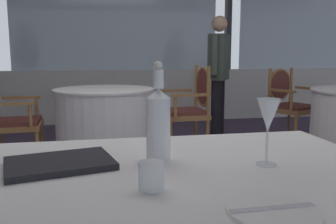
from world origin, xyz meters
The scene contains 13 objects.
ground_plane centered at (0.00, 0.00, 0.00)m, with size 15.15×15.15×0.00m, color #47384C.
window_wall_far centered at (0.00, 3.55, 1.13)m, with size 11.66×0.14×2.84m.
side_plate centered at (0.06, -1.70, 0.76)m, with size 0.20×0.20×0.01m, color white.
butter_knife centered at (0.06, -1.70, 0.77)m, with size 0.19×0.02×0.00m, color silver.
water_bottle centered at (-0.12, -1.26, 0.89)m, with size 0.08×0.08×0.32m.
wine_glass centered at (0.20, -1.37, 0.91)m, with size 0.07×0.07×0.21m.
water_tumbler centered at (-0.18, -1.51, 0.80)m, with size 0.07×0.07×0.07m, color white.
menu_book centered at (-0.43, -1.27, 0.77)m, with size 0.31×0.23×0.02m, color black.
background_table_0 centered at (-0.26, 1.33, 0.38)m, with size 1.01×1.01×0.76m.
dining_chair_0_0 centered at (-1.19, 1.28, 0.54)m, with size 0.49×0.55×0.94m.
dining_chair_0_1 centered at (0.67, 1.38, 0.58)m, with size 0.49×0.55×0.98m.
dining_chair_2_1 centered at (1.93, 1.64, 0.56)m, with size 0.64×0.60×0.94m.
diner_person_0 centered at (1.22, 2.14, 0.90)m, with size 0.36×0.46×1.59m.
Camera 1 is at (-0.31, -2.39, 1.10)m, focal length 38.95 mm.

